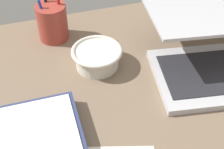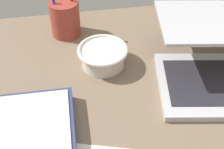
{
  "view_description": "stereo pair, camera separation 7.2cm",
  "coord_description": "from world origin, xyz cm",
  "views": [
    {
      "loc": [
        -11.63,
        -40.26,
        58.36
      ],
      "look_at": [
        4.03,
        10.22,
        9.0
      ],
      "focal_mm": 50.0,
      "sensor_mm": 36.0,
      "label": 1
    },
    {
      "loc": [
        -4.6,
        -41.93,
        58.36
      ],
      "look_at": [
        4.03,
        10.22,
        9.0
      ],
      "focal_mm": 50.0,
      "sensor_mm": 36.0,
      "label": 2
    }
  ],
  "objects": [
    {
      "name": "desk_top",
      "position": [
        0.0,
        0.0,
        1.0
      ],
      "size": [
        140.0,
        100.0,
        2.0
      ],
      "primitive_type": "cube",
      "color": "#75604C",
      "rests_on": "ground"
    },
    {
      "name": "pen_cup",
      "position": [
        -5.48,
        38.42,
        7.53
      ],
      "size": [
        8.79,
        8.79,
        16.26
      ],
      "color": "#9E382D",
      "rests_on": "desk_top"
    },
    {
      "name": "bowl",
      "position": [
        3.51,
        22.14,
        5.05
      ],
      "size": [
        13.62,
        13.62,
        5.49
      ],
      "color": "silver",
      "rests_on": "desk_top"
    },
    {
      "name": "laptop",
      "position": [
        32.07,
        12.08,
        7.23
      ],
      "size": [
        35.82,
        37.34,
        14.45
      ],
      "rotation": [
        0.0,
        0.0,
        -0.16
      ],
      "color": "#B7B7BC",
      "rests_on": "desk_top"
    }
  ]
}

